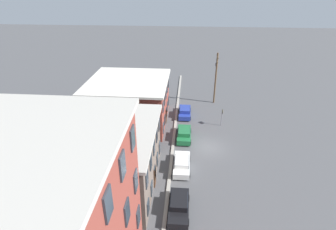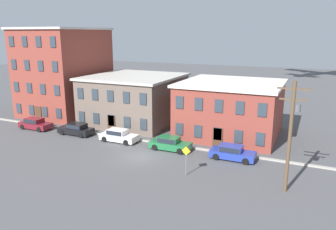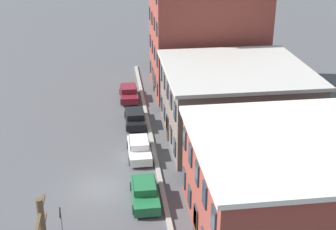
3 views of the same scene
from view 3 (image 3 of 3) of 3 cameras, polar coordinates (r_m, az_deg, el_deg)
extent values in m
plane|color=#4C4C4F|center=(35.34, -8.25, -8.81)|extent=(200.00, 200.00, 0.00)
cube|color=#9E998E|center=(35.43, -0.89, -8.28)|extent=(56.00, 0.36, 0.16)
cube|color=brown|center=(52.03, 4.69, 9.91)|extent=(9.98, 11.63, 12.68)
cube|color=#2D3842|center=(56.07, -2.18, 5.96)|extent=(0.90, 0.10, 1.40)
cube|color=#2D3842|center=(55.16, -2.23, 9.09)|extent=(0.90, 0.10, 1.40)
cube|color=#2D3842|center=(54.42, -2.28, 12.31)|extent=(0.90, 0.10, 1.40)
cube|color=#2D3842|center=(53.72, -1.92, 5.14)|extent=(0.90, 0.10, 1.40)
cube|color=#2D3842|center=(52.77, -1.97, 8.39)|extent=(0.90, 0.10, 1.40)
cube|color=#2D3842|center=(52.00, -2.02, 11.76)|extent=(0.90, 0.10, 1.40)
cube|color=#2D3842|center=(51.37, -1.65, 4.24)|extent=(0.90, 0.10, 1.40)
cube|color=#2D3842|center=(50.38, -1.69, 7.63)|extent=(0.90, 0.10, 1.40)
cube|color=#2D3842|center=(49.57, -1.74, 11.14)|extent=(0.90, 0.10, 1.40)
cube|color=#2D3842|center=(49.05, -1.35, 3.26)|extent=(0.90, 0.10, 1.40)
cube|color=#2D3842|center=(48.01, -1.39, 6.79)|extent=(0.90, 0.10, 1.40)
cube|color=#2D3842|center=(47.16, -1.43, 10.47)|extent=(0.90, 0.10, 1.40)
cube|color=#472D1E|center=(52.71, -1.78, 4.20)|extent=(1.10, 0.10, 2.20)
cube|color=#66564C|center=(41.76, 8.05, 1.42)|extent=(11.49, 11.79, 6.21)
cube|color=#B7B2A8|center=(40.63, 8.31, 5.66)|extent=(11.99, 12.29, 0.30)
cube|color=#2D3842|center=(45.46, -0.82, 1.48)|extent=(0.90, 0.10, 1.40)
cube|color=#2D3842|center=(44.35, -0.85, 5.18)|extent=(0.90, 0.10, 1.40)
cube|color=#2D3842|center=(43.36, -0.47, 0.31)|extent=(0.90, 0.10, 1.40)
cube|color=#2D3842|center=(42.20, -0.49, 4.17)|extent=(0.90, 0.10, 1.40)
cube|color=#2D3842|center=(41.28, -0.09, -0.97)|extent=(0.90, 0.10, 1.40)
cube|color=#2D3842|center=(40.06, -0.09, 3.06)|extent=(0.90, 0.10, 1.40)
cube|color=#2D3842|center=(39.23, 0.34, -2.38)|extent=(0.90, 0.10, 1.40)
cube|color=#2D3842|center=(37.94, 0.35, 1.82)|extent=(0.90, 0.10, 1.40)
cube|color=#2D3842|center=(37.21, 0.82, -3.95)|extent=(0.90, 0.10, 1.40)
cube|color=#2D3842|center=(35.85, 0.84, 0.43)|extent=(0.90, 0.10, 1.40)
cube|color=#472D1E|center=(41.48, -0.09, -1.53)|extent=(1.10, 0.10, 2.20)
cube|color=brown|center=(30.06, 13.92, -8.76)|extent=(11.28, 10.85, 6.21)
cube|color=silver|center=(28.46, 14.57, -3.24)|extent=(11.78, 11.35, 0.30)
cube|color=#2D3842|center=(33.23, 1.96, -7.70)|extent=(0.90, 0.10, 1.40)
cube|color=#2D3842|center=(31.70, 2.04, -2.92)|extent=(0.90, 0.10, 1.40)
cube|color=#2D3842|center=(31.36, 2.63, -9.85)|extent=(0.90, 0.10, 1.40)
cube|color=#2D3842|center=(29.74, 2.74, -4.89)|extent=(0.90, 0.10, 1.40)
cube|color=#2D3842|center=(29.55, 3.39, -12.28)|extent=(0.90, 0.10, 1.40)
cube|color=#2D3842|center=(27.82, 3.54, -7.12)|extent=(0.90, 0.10, 1.40)
cube|color=#2D3842|center=(25.96, 4.47, -9.68)|extent=(0.90, 0.10, 1.40)
cube|color=#2D3842|center=(24.16, 5.56, -12.63)|extent=(0.90, 0.10, 1.40)
cube|color=#472D1E|center=(29.82, 3.37, -12.98)|extent=(1.10, 0.10, 2.20)
cube|color=maroon|center=(50.48, -4.79, 2.51)|extent=(4.40, 1.80, 0.70)
cube|color=maroon|center=(50.44, -4.83, 3.26)|extent=(2.20, 1.51, 0.55)
cube|color=#1E232D|center=(50.44, -4.83, 3.26)|extent=(2.02, 1.58, 0.48)
cylinder|color=black|center=(49.25, -3.71, 1.73)|extent=(0.66, 0.22, 0.66)
cylinder|color=black|center=(49.19, -5.68, 1.63)|extent=(0.66, 0.22, 0.66)
cylinder|color=black|center=(51.94, -3.93, 2.94)|extent=(0.66, 0.22, 0.66)
cylinder|color=black|center=(51.88, -5.81, 2.84)|extent=(0.66, 0.22, 0.66)
cube|color=black|center=(44.64, -4.03, -0.46)|extent=(4.40, 1.80, 0.70)
cube|color=black|center=(44.20, -4.03, 0.17)|extent=(2.20, 1.51, 0.55)
cube|color=#1E232D|center=(44.20, -4.03, 0.17)|extent=(2.02, 1.58, 0.48)
cylinder|color=black|center=(46.01, -5.19, 0.01)|extent=(0.66, 0.22, 0.66)
cylinder|color=black|center=(46.09, -3.08, 0.12)|extent=(0.66, 0.22, 0.66)
cylinder|color=black|center=(43.38, -5.02, -1.55)|extent=(0.66, 0.22, 0.66)
cylinder|color=black|center=(43.46, -2.78, -1.43)|extent=(0.66, 0.22, 0.66)
cube|color=silver|center=(38.98, -3.51, -4.31)|extent=(4.40, 1.80, 0.70)
cube|color=silver|center=(38.86, -3.56, -3.36)|extent=(2.20, 1.51, 0.55)
cube|color=#1E232D|center=(38.86, -3.56, -3.36)|extent=(2.02, 1.58, 0.48)
cylinder|color=black|center=(37.87, -2.06, -5.54)|extent=(0.66, 0.22, 0.66)
cylinder|color=black|center=(37.77, -4.64, -5.69)|extent=(0.66, 0.22, 0.66)
cylinder|color=black|center=(40.40, -2.45, -3.52)|extent=(0.66, 0.22, 0.66)
cylinder|color=black|center=(40.32, -4.86, -3.65)|extent=(0.66, 0.22, 0.66)
cube|color=#1E6638|center=(33.38, -2.84, -9.64)|extent=(4.40, 1.80, 0.70)
cube|color=#1E6638|center=(33.20, -2.89, -8.56)|extent=(2.20, 1.51, 0.55)
cube|color=#1E232D|center=(33.20, -2.89, -8.56)|extent=(2.02, 1.58, 0.48)
cylinder|color=black|center=(32.37, -1.09, -11.26)|extent=(0.66, 0.22, 0.66)
cylinder|color=black|center=(32.26, -4.15, -11.45)|extent=(0.66, 0.22, 0.66)
cylinder|color=black|center=(34.76, -1.63, -8.50)|extent=(0.66, 0.22, 0.66)
cylinder|color=black|center=(34.66, -4.45, -8.68)|extent=(0.66, 0.22, 0.66)
cylinder|color=slate|center=(29.90, -12.81, -13.09)|extent=(0.08, 0.08, 2.57)
cube|color=yellow|center=(29.32, -13.05, -11.53)|extent=(0.81, 0.03, 0.81)
cube|color=black|center=(29.32, -13.03, -11.53)|extent=(0.88, 0.02, 0.88)
cube|color=brown|center=(19.21, -15.29, -11.36)|extent=(2.40, 0.12, 0.12)
cube|color=brown|center=(19.67, -15.03, -13.27)|extent=(2.00, 0.12, 0.12)
camera|label=1|loc=(58.14, -6.25, 24.11)|focal=28.00mm
camera|label=2|loc=(32.46, -67.66, -3.71)|focal=35.00mm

